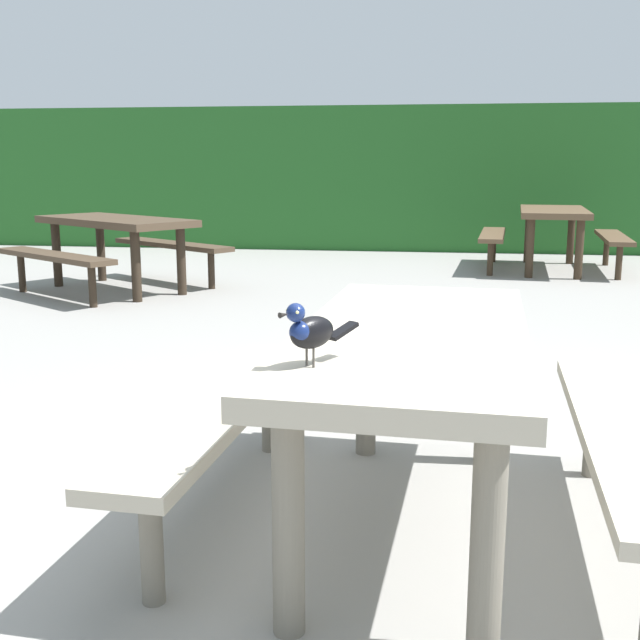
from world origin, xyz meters
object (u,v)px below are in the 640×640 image
Objects in this scene: bird_grackle at (309,330)px; picnic_table_mid_left at (116,236)px; picnic_table_mid_right at (553,224)px; picnic_table_foreground at (412,379)px.

picnic_table_mid_left is at bearing 117.75° from bird_grackle.
bird_grackle reaches higher than picnic_table_mid_left.
bird_grackle is at bearing -102.74° from picnic_table_mid_right.
bird_grackle reaches higher than picnic_table_foreground.
picnic_table_mid_left is 1.26× the size of picnic_table_mid_right.
picnic_table_foreground is at bearing -57.29° from picnic_table_mid_left.
picnic_table_foreground is 0.78× the size of picnic_table_mid_left.
bird_grackle is 6.16m from picnic_table_mid_left.
picnic_table_foreground is 7.23m from picnic_table_mid_right.
picnic_table_foreground is 7.67× the size of bird_grackle.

